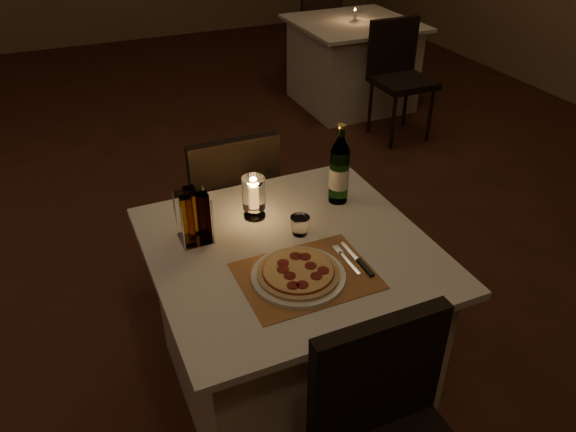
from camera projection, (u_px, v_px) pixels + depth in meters
name	position (u px, v px, depth m)	size (l,w,h in m)	color
floor	(187.00, 301.00, 2.92)	(8.00, 10.00, 0.02)	#492417
main_table	(290.00, 320.00, 2.25)	(1.00, 1.00, 0.74)	silver
chair_far	(230.00, 199.00, 2.70)	(0.42, 0.42, 0.90)	black
placemat	(306.00, 276.00, 1.90)	(0.45, 0.34, 0.00)	#AE703C
plate	(298.00, 276.00, 1.89)	(0.32, 0.32, 0.01)	white
pizza	(298.00, 272.00, 1.88)	(0.28, 0.28, 0.02)	#D8B77F
fork	(344.00, 258.00, 1.98)	(0.02, 0.18, 0.00)	silver
knife	(362.00, 264.00, 1.94)	(0.02, 0.22, 0.01)	black
tumbler	(300.00, 225.00, 2.10)	(0.07, 0.07, 0.07)	white
water_bottle	(339.00, 171.00, 2.24)	(0.08, 0.08, 0.34)	#5F9B53
hurricane_candle	(254.00, 194.00, 2.16)	(0.09, 0.09, 0.17)	white
cruet_caddy	(195.00, 219.00, 2.02)	(0.12, 0.12, 0.21)	white
neighbor_table_right	(352.00, 63.00, 5.00)	(1.00, 1.00, 0.74)	silver
neighbor_chair_ra	(398.00, 67.00, 4.36)	(0.42, 0.42, 0.90)	black
neighbor_chair_rb	(317.00, 24.00, 5.45)	(0.42, 0.42, 0.90)	black
neighbor_candle_right	(355.00, 15.00, 4.78)	(0.03, 0.03, 0.11)	white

